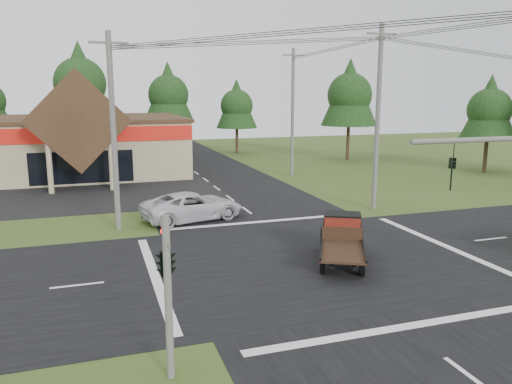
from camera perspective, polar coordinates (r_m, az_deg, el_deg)
name	(u,v)px	position (r m, az deg, el deg)	size (l,w,h in m)	color
ground	(312,260)	(22.80, 6.44, -7.68)	(120.00, 120.00, 0.00)	#3B4E1C
road_ns	(312,259)	(22.80, 6.44, -7.65)	(12.00, 120.00, 0.02)	black
road_ew	(312,259)	(22.80, 6.44, -7.65)	(120.00, 12.00, 0.02)	black
parking_apron	(24,197)	(39.56, -24.97, -0.53)	(28.00, 14.00, 0.02)	black
cvs_building	(15,145)	(49.79, -25.84, 4.84)	(30.40, 18.20, 9.19)	tan
traffic_signal_corner	(165,247)	(12.93, -10.31, -6.23)	(0.53, 2.48, 4.40)	#595651
utility_pole_nw	(113,131)	(27.66, -15.99, 6.71)	(2.00, 0.30, 10.50)	#595651
utility_pole_ne	(378,117)	(32.48, 13.74, 8.32)	(2.00, 0.30, 11.50)	#595651
utility_pole_n	(293,112)	(44.98, 4.20, 9.14)	(2.00, 0.30, 11.20)	#595651
tree_row_c	(80,81)	(60.59, -19.49, 11.90)	(7.28, 7.28, 13.13)	#332316
tree_row_d	(168,93)	(62.24, -9.99, 11.09)	(6.16, 6.16, 11.11)	#332316
tree_row_e	(237,104)	(61.99, -2.23, 10.00)	(5.04, 5.04, 9.09)	#332316
tree_side_ne	(350,93)	(56.49, 10.66, 11.07)	(6.16, 6.16, 11.11)	#332316
tree_side_e_near	(490,108)	(51.43, 25.15, 8.71)	(5.04, 5.04, 9.09)	#332316
antique_flatbed_truck	(342,241)	(22.24, 9.82, -5.50)	(1.87, 4.90, 2.05)	#541A0C
white_pickup	(192,206)	(29.59, -7.27, -1.61)	(2.76, 5.98, 1.66)	silver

